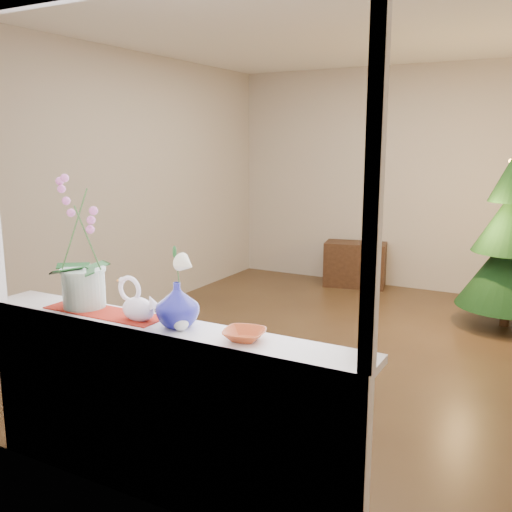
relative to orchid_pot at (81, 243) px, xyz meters
The scene contains 17 objects.
ground 2.73m from the orchid_pot, 77.09° to the left, with size 5.00×5.00×0.00m, color #3C2918.
wall_back 4.88m from the orchid_pot, 83.66° to the left, with size 4.50×0.10×2.70m, color #BEB3A6.
wall_front 0.56m from the orchid_pot, 15.54° to the right, with size 4.50×0.10×2.70m, color #BEB3A6.
wall_left 2.91m from the orchid_pot, 126.06° to the left, with size 0.10×5.00×2.70m, color #BEB3A6.
ceiling 2.80m from the orchid_pot, 77.09° to the left, with size 5.00×5.00×0.00m, color white.
window_apron 1.00m from the orchid_pot, 11.52° to the right, with size 2.20×0.08×0.88m, color white.
windowsill 0.66m from the orchid_pot, ahead, with size 2.20×0.26×0.04m, color white.
window_frame 0.69m from the orchid_pot, 12.54° to the right, with size 2.22×0.06×1.60m, color white, non-canonical shape.
runner 0.39m from the orchid_pot, ahead, with size 0.70×0.20×0.01m, color maroon.
orchid_pot is the anchor object (origin of this frame).
swan 0.48m from the orchid_pot, ahead, with size 0.25×0.11×0.21m, color white, non-canonical shape.
blue_vase 0.68m from the orchid_pot, ahead, with size 0.24×0.24×0.25m, color navy.
lily 0.63m from the orchid_pot, ahead, with size 0.14×0.08×0.19m, color beige, non-canonical shape.
paperweight 0.76m from the orchid_pot, ahead, with size 0.08×0.08×0.08m, color silver.
amber_dish 1.07m from the orchid_pot, ahead, with size 0.16×0.16×0.04m, color #AF451D.
xmas_tree 4.22m from the orchid_pot, 64.56° to the left, with size 0.97×0.97×1.78m, color #0F3319, non-canonical shape.
side_table 4.71m from the orchid_pot, 90.43° to the left, with size 0.75×0.37×0.56m, color black.
Camera 1 is at (1.71, -4.51, 1.81)m, focal length 40.00 mm.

